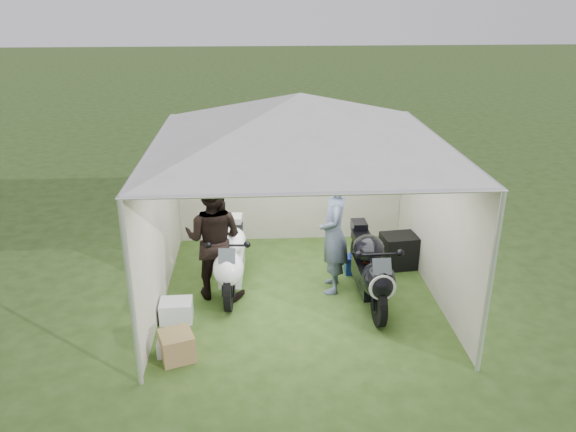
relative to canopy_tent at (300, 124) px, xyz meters
name	(u,v)px	position (x,y,z in m)	size (l,w,h in m)	color
ground	(299,292)	(0.00, -0.03, -2.58)	(80.00, 80.00, 0.00)	#2D4917
canopy_tent	(300,124)	(0.00, 0.00, 0.00)	(5.66, 5.66, 3.00)	silver
motorcycle_white	(231,258)	(-1.00, 0.12, -2.04)	(0.49, 1.95, 0.96)	black
motorcycle_black	(370,268)	(1.00, -0.37, -2.02)	(0.47, 2.03, 1.00)	black
paddock_stand	(357,264)	(0.99, 0.56, -2.43)	(0.39, 0.25, 0.29)	#1B36B3
person_dark_jacket	(214,239)	(-1.24, -0.01, -1.66)	(0.89, 0.69, 1.82)	black
person_blue_jacket	(334,234)	(0.52, 0.05, -1.65)	(0.67, 0.44, 1.85)	slate
equipment_box	(398,251)	(1.70, 0.73, -2.30)	(0.56, 0.44, 0.56)	black
crate_0	(176,311)	(-1.75, -0.69, -2.43)	(0.44, 0.34, 0.29)	silver
crate_1	(177,346)	(-1.63, -1.57, -2.40)	(0.39, 0.39, 0.35)	olive
crate_2	(169,348)	(-1.75, -1.49, -2.47)	(0.27, 0.23, 0.20)	silver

